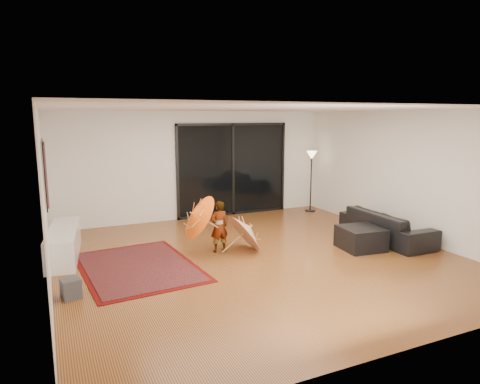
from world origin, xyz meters
TOP-DOWN VIEW (x-y plane):
  - floor at (0.00, 0.00)m, footprint 7.00×7.00m
  - ceiling at (0.00, 0.00)m, footprint 7.00×7.00m
  - wall_back at (0.00, 3.50)m, footprint 7.00×0.00m
  - wall_front at (0.00, -3.50)m, footprint 7.00×0.00m
  - wall_left at (-3.50, 0.00)m, footprint 0.00×7.00m
  - wall_right at (3.50, 0.00)m, footprint 0.00×7.00m
  - sliding_door at (1.00, 3.47)m, footprint 3.06×0.07m
  - painting at (-3.46, 1.00)m, footprint 0.04×1.28m
  - media_console at (-3.25, 1.53)m, footprint 0.73×2.01m
  - speaker at (-3.25, -0.46)m, footprint 0.30×0.30m
  - persian_rug at (-2.12, 0.42)m, footprint 2.03×2.69m
  - sofa at (2.95, -0.09)m, footprint 0.87×2.14m
  - ottoman at (2.07, -0.35)m, footprint 0.84×0.84m
  - floor_lamp at (3.10, 2.95)m, footprint 0.28×0.28m
  - child at (-0.52, 0.65)m, footprint 0.37×0.25m
  - parasol_orange at (-1.07, 0.60)m, footprint 0.62×0.89m
  - parasol_white at (0.08, 0.50)m, footprint 0.67×0.88m

SIDE VIEW (x-z plane):
  - floor at x=0.00m, z-range 0.00..0.00m
  - persian_rug at x=-2.12m, z-range 0.00..0.02m
  - speaker at x=-3.25m, z-range 0.00..0.29m
  - ottoman at x=2.07m, z-range 0.00..0.44m
  - media_console at x=-3.25m, z-range 0.00..0.55m
  - sofa at x=2.95m, z-range 0.00..0.62m
  - child at x=-0.52m, z-range 0.00..1.00m
  - parasol_white at x=0.08m, z-range 0.03..0.98m
  - parasol_orange at x=-1.07m, z-range 0.28..1.18m
  - sliding_door at x=1.00m, z-range 0.00..2.40m
  - floor_lamp at x=3.10m, z-range 0.48..2.12m
  - wall_back at x=0.00m, z-range -2.15..4.85m
  - wall_front at x=0.00m, z-range -2.15..4.85m
  - wall_left at x=-3.50m, z-range -2.15..4.85m
  - wall_right at x=3.50m, z-range -2.15..4.85m
  - painting at x=-3.46m, z-range 1.11..2.19m
  - ceiling at x=0.00m, z-range 2.70..2.70m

